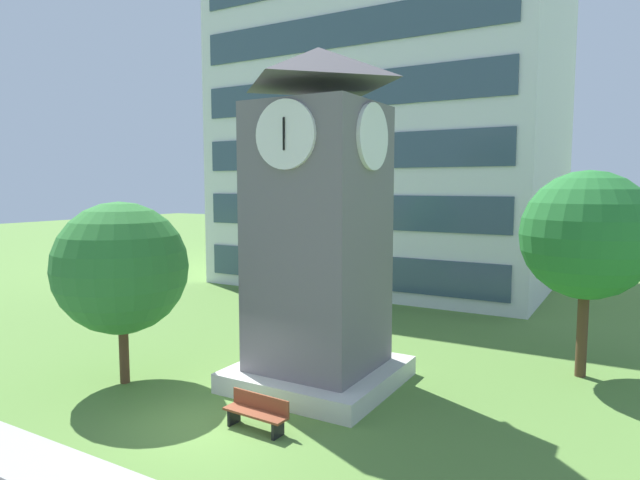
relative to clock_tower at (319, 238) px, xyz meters
name	(u,v)px	position (x,y,z in m)	size (l,w,h in m)	color
ground_plane	(203,426)	(-1.06, -4.15, -4.60)	(160.00, 160.00, 0.00)	#567F38
office_building	(397,134)	(-5.54, 19.70, 5.00)	(19.64, 15.65, 19.20)	silver
clock_tower	(319,238)	(0.00, 0.00, 0.00)	(4.70, 4.70, 10.30)	slate
park_bench	(257,412)	(0.29, -3.61, -4.14)	(1.82, 0.57, 0.88)	brown
tree_streetside	(587,235)	(7.07, 4.87, 0.03)	(4.12, 4.12, 6.70)	#513823
tree_by_building	(121,268)	(-5.34, -3.02, -0.93)	(4.10, 4.10, 5.72)	#513823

